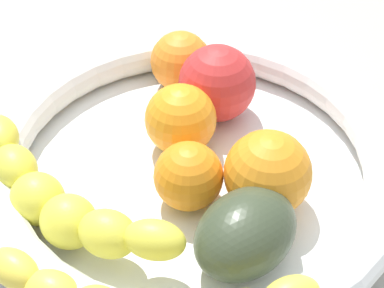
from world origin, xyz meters
The scene contains 9 objects.
kitchen_counter centered at (0.00, 0.00, 1.50)cm, with size 120.00×120.00×3.00cm, color #A09E94.
fruit_bowl centered at (0.00, 0.00, 5.97)cm, with size 34.38×34.38×5.74cm.
banana_draped_left centered at (-11.01, -2.78, 8.26)cm, with size 13.13×18.29×4.63cm.
orange_front centered at (-1.26, -3.07, 8.02)cm, with size 5.39×5.39×5.39cm, color orange.
orange_mid_left centered at (2.57, 11.63, 8.24)cm, with size 5.83×5.83×5.83cm, color orange.
orange_mid_right centered at (4.31, -5.18, 8.66)cm, with size 6.67×6.67×6.67cm, color orange.
orange_rear centered at (0.11, 3.17, 8.37)cm, with size 6.10×6.10×6.10cm, color orange.
tomato_red centered at (4.43, 6.51, 8.82)cm, with size 6.98×6.98×6.98cm, color red.
avocado_dark centered at (0.84, -9.54, 8.07)cm, with size 8.23×6.18×5.48cm, color #36422D.
Camera 1 is at (-10.17, -31.94, 38.75)cm, focal length 52.91 mm.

